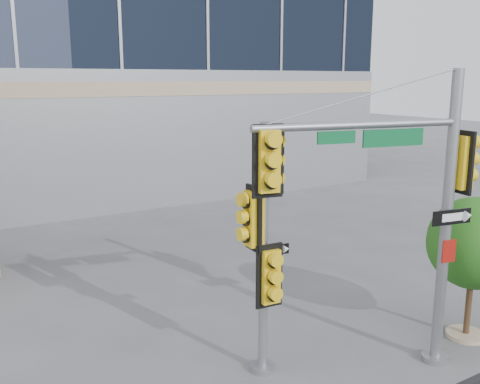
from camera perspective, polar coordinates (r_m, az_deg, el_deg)
ground at (r=10.99m, az=4.46°, el=-18.78°), size 120.00×120.00×0.00m
main_signal_pole at (r=10.22m, az=17.05°, el=0.06°), size 4.45×1.22×5.81m
secondary_signal_pole at (r=9.83m, az=2.59°, el=-4.33°), size 0.84×0.66×4.87m
street_tree at (r=12.59m, az=23.73°, el=-5.34°), size 2.03×1.99×3.17m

